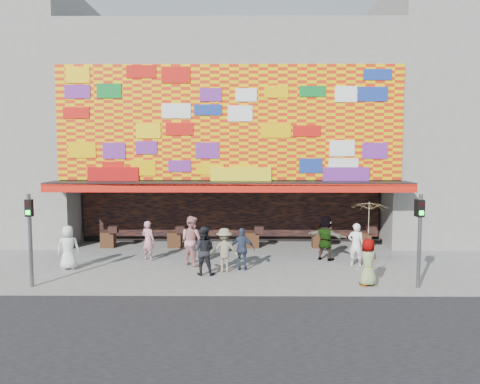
# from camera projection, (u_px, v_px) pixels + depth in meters

# --- Properties ---
(ground) EXTENTS (90.00, 90.00, 0.00)m
(ground) POSITION_uv_depth(u_px,v_px,m) (226.00, 275.00, 16.50)
(ground) COLOR slate
(ground) RESTS_ON ground
(road_strip) EXTENTS (30.00, 8.00, 0.02)m
(road_strip) POSITION_uv_depth(u_px,v_px,m) (215.00, 355.00, 10.02)
(road_strip) COLOR black
(road_strip) RESTS_ON ground
(shop_building) EXTENTS (15.20, 9.40, 10.00)m
(shop_building) POSITION_uv_depth(u_px,v_px,m) (232.00, 134.00, 24.17)
(shop_building) COLOR gray
(shop_building) RESTS_ON ground
(signal_left) EXTENTS (0.22, 0.20, 3.00)m
(signal_left) POSITION_uv_depth(u_px,v_px,m) (30.00, 229.00, 14.89)
(signal_left) COLOR #59595B
(signal_left) RESTS_ON ground
(signal_right) EXTENTS (0.22, 0.20, 3.00)m
(signal_right) POSITION_uv_depth(u_px,v_px,m) (420.00, 230.00, 14.78)
(signal_right) COLOR #59595B
(signal_right) RESTS_ON ground
(ped_a) EXTENTS (0.88, 0.66, 1.62)m
(ped_a) POSITION_uv_depth(u_px,v_px,m) (68.00, 247.00, 17.18)
(ped_a) COLOR silver
(ped_a) RESTS_ON ground
(ped_b) EXTENTS (0.69, 0.59, 1.59)m
(ped_b) POSITION_uv_depth(u_px,v_px,m) (148.00, 240.00, 18.60)
(ped_b) COLOR #C58087
(ped_b) RESTS_ON ground
(ped_c) EXTENTS (0.89, 0.72, 1.72)m
(ped_c) POSITION_uv_depth(u_px,v_px,m) (203.00, 251.00, 16.42)
(ped_c) COLOR black
(ped_c) RESTS_ON ground
(ped_d) EXTENTS (1.09, 0.70, 1.59)m
(ped_d) POSITION_uv_depth(u_px,v_px,m) (224.00, 250.00, 16.82)
(ped_d) COLOR gray
(ped_d) RESTS_ON ground
(ped_e) EXTENTS (0.95, 0.48, 1.56)m
(ped_e) POSITION_uv_depth(u_px,v_px,m) (242.00, 249.00, 17.05)
(ped_e) COLOR #313C57
(ped_e) RESTS_ON ground
(ped_f) EXTENTS (1.68, 1.32, 1.79)m
(ped_f) POSITION_uv_depth(u_px,v_px,m) (326.00, 238.00, 18.64)
(ped_f) COLOR gray
(ped_f) RESTS_ON ground
(ped_g) EXTENTS (0.86, 0.68, 1.54)m
(ped_g) POSITION_uv_depth(u_px,v_px,m) (368.00, 262.00, 15.09)
(ped_g) COLOR gray
(ped_g) RESTS_ON ground
(ped_h) EXTENTS (0.66, 0.51, 1.63)m
(ped_h) POSITION_uv_depth(u_px,v_px,m) (356.00, 245.00, 17.68)
(ped_h) COLOR white
(ped_h) RESTS_ON ground
(ped_i) EXTENTS (1.16, 1.14, 1.88)m
(ped_i) POSITION_uv_depth(u_px,v_px,m) (192.00, 240.00, 17.83)
(ped_i) COLOR tan
(ped_i) RESTS_ON ground
(parasol) EXTENTS (1.18, 1.20, 2.00)m
(parasol) POSITION_uv_depth(u_px,v_px,m) (369.00, 218.00, 14.96)
(parasol) COLOR beige
(parasol) RESTS_ON ground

